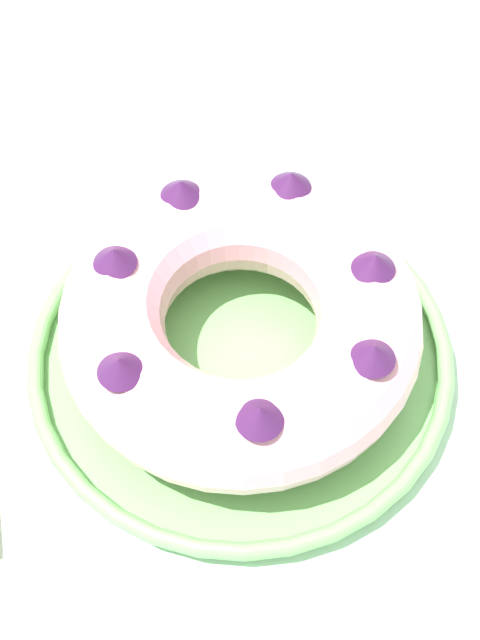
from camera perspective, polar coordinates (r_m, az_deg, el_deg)
dining_table at (r=0.72m, az=0.53°, el=-8.04°), size 1.47×1.24×0.77m
serving_dish at (r=0.66m, az=0.00°, el=-2.37°), size 0.31×0.31×0.02m
bundt_cake at (r=0.62m, az=0.01°, el=0.04°), size 0.25×0.25×0.09m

